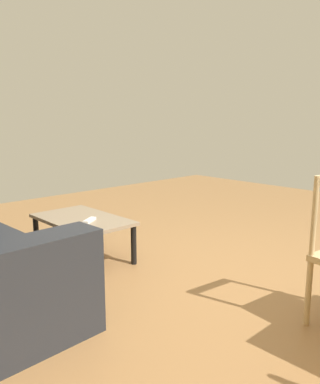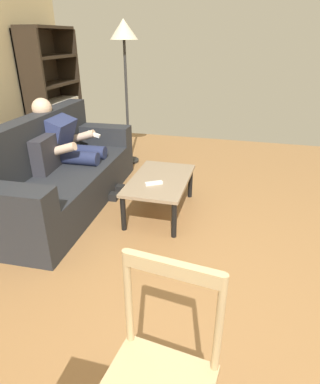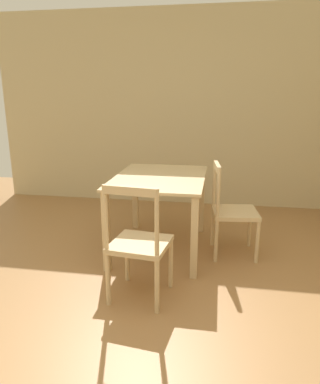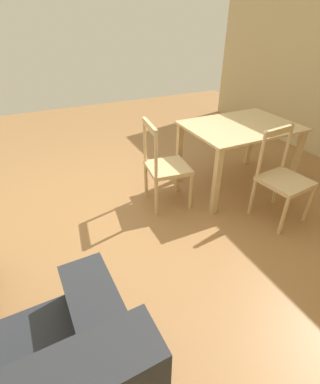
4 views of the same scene
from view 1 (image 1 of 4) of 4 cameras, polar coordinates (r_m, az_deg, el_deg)
ground_plane at (r=3.00m, az=13.29°, el=-14.24°), size 8.63×8.63×0.00m
coffee_table at (r=3.54m, az=-11.49°, el=-4.57°), size 0.94×0.57×0.38m
tv_remote at (r=3.38m, az=-10.46°, el=-4.16°), size 0.13×0.17×0.02m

